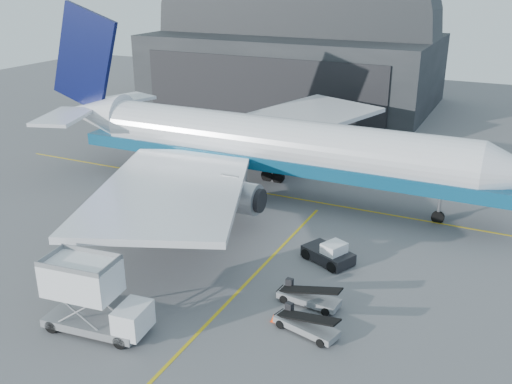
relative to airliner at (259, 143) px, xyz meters
The scene contains 9 objects.
ground 22.26m from the airliner, 69.61° to the right, with size 200.00×200.00×0.00m, color #565659.
taxi_lines 11.98m from the airliner, 45.16° to the right, with size 80.00×42.12×0.02m.
hangar 47.18m from the airliner, 107.94° to the left, with size 50.00×28.30×28.00m.
airliner is the anchor object (origin of this frame).
catering_truck 28.23m from the airliner, 87.75° to the right, with size 7.49×3.46×4.98m.
pushback_tug 17.80m from the airliner, 45.02° to the right, with size 4.74×3.82×1.92m.
belt_loader_a 26.66m from the airliner, 57.89° to the right, with size 4.85×2.56×1.81m.
belt_loader_b 23.37m from the airliner, 55.80° to the right, with size 4.87×1.98×1.83m.
traffic_cone 25.34m from the airliner, 62.37° to the right, with size 0.40×0.40×0.58m.
Camera 1 is at (17.27, -32.32, 22.49)m, focal length 40.00 mm.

